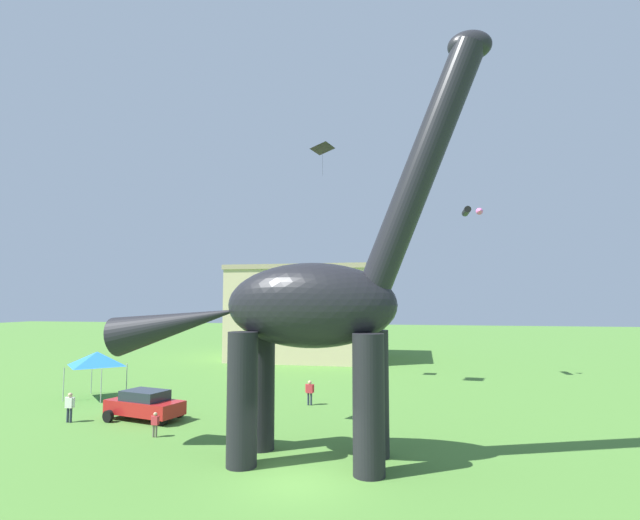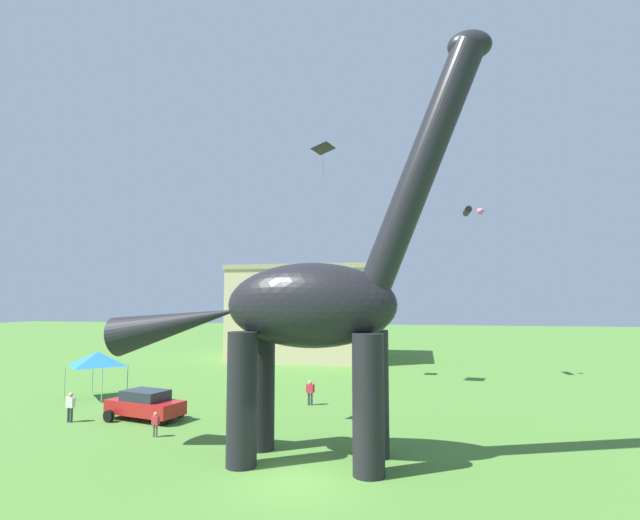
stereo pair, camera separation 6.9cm
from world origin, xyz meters
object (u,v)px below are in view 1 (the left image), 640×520
(kite_far_right, at_px, (381,302))
(kite_high_right, at_px, (272,295))
(kite_mid_center, at_px, (469,211))
(kite_mid_left, at_px, (323,149))
(dinosaur_sculpture, at_px, (309,305))
(person_vendor_side, at_px, (70,404))
(festival_canopy_tent, at_px, (97,359))
(parked_sedan_left, at_px, (145,404))
(person_strolling_adult, at_px, (310,390))
(person_far_spectator, at_px, (155,422))

(kite_far_right, height_order, kite_high_right, kite_high_right)
(kite_mid_center, bearing_deg, kite_mid_left, -148.26)
(kite_mid_left, bearing_deg, dinosaur_sculpture, -80.60)
(dinosaur_sculpture, bearing_deg, kite_mid_left, 107.64)
(dinosaur_sculpture, height_order, kite_high_right, dinosaur_sculpture)
(person_vendor_side, bearing_deg, festival_canopy_tent, -168.30)
(kite_mid_center, xyz_separation_m, kite_mid_left, (-11.05, -6.83, 3.91))
(parked_sedan_left, relative_size, kite_mid_left, 1.99)
(festival_canopy_tent, height_order, kite_far_right, kite_far_right)
(dinosaur_sculpture, height_order, kite_mid_left, kite_mid_left)
(parked_sedan_left, bearing_deg, kite_mid_center, 56.80)
(festival_canopy_tent, distance_m, kite_high_right, 14.88)
(parked_sedan_left, relative_size, person_strolling_adult, 3.04)
(person_far_spectator, bearing_deg, dinosaur_sculpture, 59.40)
(person_far_spectator, height_order, kite_far_right, kite_far_right)
(person_far_spectator, height_order, person_strolling_adult, person_strolling_adult)
(person_far_spectator, xyz_separation_m, kite_mid_left, (5.22, 13.64, 17.01))
(person_vendor_side, distance_m, kite_mid_center, 31.81)
(person_far_spectator, height_order, person_vendor_side, person_vendor_side)
(festival_canopy_tent, relative_size, kite_mid_center, 1.60)
(parked_sedan_left, xyz_separation_m, person_far_spectator, (2.36, -2.96, -0.11))
(person_far_spectator, xyz_separation_m, person_strolling_adult, (5.47, 8.39, 0.20))
(kite_high_right, bearing_deg, festival_canopy_tent, 160.89)
(person_vendor_side, distance_m, kite_far_right, 24.63)
(parked_sedan_left, bearing_deg, person_far_spectator, -37.92)
(dinosaur_sculpture, relative_size, kite_mid_center, 8.63)
(person_strolling_adult, bearing_deg, kite_high_right, 84.25)
(kite_far_right, bearing_deg, parked_sedan_left, -122.59)
(dinosaur_sculpture, relative_size, parked_sedan_left, 3.78)
(person_far_spectator, relative_size, kite_mid_center, 0.58)
(parked_sedan_left, height_order, festival_canopy_tent, festival_canopy_tent)
(kite_mid_center, bearing_deg, festival_canopy_tent, -153.00)
(kite_mid_center, bearing_deg, parked_sedan_left, -136.76)
(dinosaur_sculpture, bearing_deg, festival_canopy_tent, 158.18)
(dinosaur_sculpture, relative_size, person_strolling_adult, 11.49)
(dinosaur_sculpture, bearing_deg, parked_sedan_left, 162.66)
(festival_canopy_tent, bearing_deg, kite_high_right, -19.11)
(person_strolling_adult, distance_m, kite_far_right, 13.76)
(person_vendor_side, bearing_deg, kite_far_right, 128.10)
(parked_sedan_left, height_order, person_vendor_side, parked_sedan_left)
(parked_sedan_left, distance_m, person_far_spectator, 3.79)
(person_vendor_side, xyz_separation_m, festival_canopy_tent, (-2.91, 6.07, 1.62))
(person_far_spectator, xyz_separation_m, person_vendor_side, (-5.89, 1.64, 0.23))
(festival_canopy_tent, xyz_separation_m, kite_far_right, (17.70, 12.87, 3.76))
(kite_mid_center, relative_size, kite_far_right, 1.24)
(dinosaur_sculpture, xyz_separation_m, kite_high_right, (-3.07, 4.92, 0.51))
(person_far_spectator, bearing_deg, person_vendor_side, -122.43)
(kite_high_right, bearing_deg, parked_sedan_left, -179.50)
(kite_high_right, bearing_deg, person_vendor_side, -172.54)
(dinosaur_sculpture, distance_m, person_vendor_side, 15.06)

